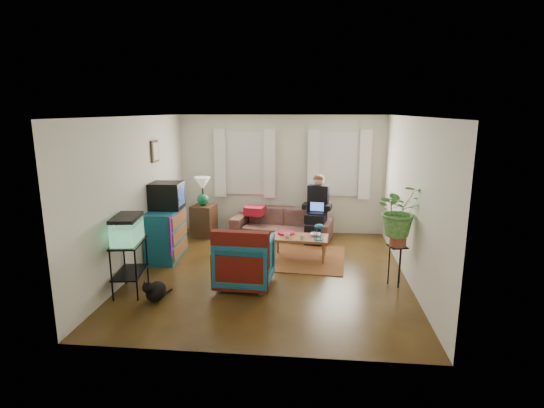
# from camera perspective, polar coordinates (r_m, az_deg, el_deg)

# --- Properties ---
(floor) EXTENTS (4.50, 5.00, 0.01)m
(floor) POSITION_cam_1_polar(r_m,az_deg,el_deg) (7.30, -0.31, -9.14)
(floor) COLOR #4F2B14
(floor) RESTS_ON ground
(ceiling) EXTENTS (4.50, 5.00, 0.01)m
(ceiling) POSITION_cam_1_polar(r_m,az_deg,el_deg) (6.79, -0.34, 11.71)
(ceiling) COLOR white
(ceiling) RESTS_ON wall_back
(wall_back) EXTENTS (4.50, 0.01, 2.60)m
(wall_back) POSITION_cam_1_polar(r_m,az_deg,el_deg) (9.38, 1.27, 3.96)
(wall_back) COLOR silver
(wall_back) RESTS_ON floor
(wall_front) EXTENTS (4.50, 0.01, 2.60)m
(wall_front) POSITION_cam_1_polar(r_m,az_deg,el_deg) (4.53, -3.63, -5.46)
(wall_front) COLOR silver
(wall_front) RESTS_ON floor
(wall_left) EXTENTS (0.01, 5.00, 2.60)m
(wall_left) POSITION_cam_1_polar(r_m,az_deg,el_deg) (7.50, -17.69, 1.20)
(wall_left) COLOR silver
(wall_left) RESTS_ON floor
(wall_right) EXTENTS (0.01, 5.00, 2.60)m
(wall_right) POSITION_cam_1_polar(r_m,az_deg,el_deg) (7.06, 18.14, 0.49)
(wall_right) COLOR silver
(wall_right) RESTS_ON floor
(window_left) EXTENTS (1.08, 0.04, 1.38)m
(window_left) POSITION_cam_1_polar(r_m,az_deg,el_deg) (9.42, -3.61, 5.51)
(window_left) COLOR white
(window_left) RESTS_ON wall_back
(window_right) EXTENTS (1.08, 0.04, 1.38)m
(window_right) POSITION_cam_1_polar(r_m,az_deg,el_deg) (9.32, 8.98, 5.31)
(window_right) COLOR white
(window_right) RESTS_ON wall_back
(curtains_left) EXTENTS (1.36, 0.06, 1.50)m
(curtains_left) POSITION_cam_1_polar(r_m,az_deg,el_deg) (9.34, -3.69, 5.45)
(curtains_left) COLOR white
(curtains_left) RESTS_ON wall_back
(curtains_right) EXTENTS (1.36, 0.06, 1.50)m
(curtains_right) POSITION_cam_1_polar(r_m,az_deg,el_deg) (9.24, 9.01, 5.24)
(curtains_right) COLOR white
(curtains_right) RESTS_ON wall_back
(picture_frame) EXTENTS (0.04, 0.32, 0.40)m
(picture_frame) POSITION_cam_1_polar(r_m,az_deg,el_deg) (8.18, -15.43, 6.84)
(picture_frame) COLOR #3D2616
(picture_frame) RESTS_ON wall_left
(area_rug) EXTENTS (2.12, 1.76, 0.01)m
(area_rug) POSITION_cam_1_polar(r_m,az_deg,el_deg) (7.99, 2.44, -7.14)
(area_rug) COLOR brown
(area_rug) RESTS_ON floor
(sofa) EXTENTS (2.23, 1.20, 0.83)m
(sofa) POSITION_cam_1_polar(r_m,az_deg,el_deg) (9.12, 1.32, -1.97)
(sofa) COLOR brown
(sofa) RESTS_ON floor
(seated_person) EXTENTS (0.64, 0.74, 1.26)m
(seated_person) POSITION_cam_1_polar(r_m,az_deg,el_deg) (8.91, 6.08, -0.95)
(seated_person) COLOR black
(seated_person) RESTS_ON sofa
(side_table) EXTENTS (0.54, 0.54, 0.68)m
(side_table) POSITION_cam_1_polar(r_m,az_deg,el_deg) (9.35, -9.15, -2.22)
(side_table) COLOR #422A18
(side_table) RESTS_ON floor
(table_lamp) EXTENTS (0.40, 0.40, 0.62)m
(table_lamp) POSITION_cam_1_polar(r_m,az_deg,el_deg) (9.21, -9.29, 1.60)
(table_lamp) COLOR white
(table_lamp) RESTS_ON side_table
(dresser) EXTENTS (0.55, 1.04, 0.92)m
(dresser) POSITION_cam_1_polar(r_m,az_deg,el_deg) (8.10, -14.07, -3.90)
(dresser) COLOR #136A73
(dresser) RESTS_ON floor
(crt_tv) EXTENTS (0.58, 0.53, 0.49)m
(crt_tv) POSITION_cam_1_polar(r_m,az_deg,el_deg) (8.03, -13.98, 1.11)
(crt_tv) COLOR black
(crt_tv) RESTS_ON dresser
(aquarium_stand) EXTENTS (0.49, 0.75, 0.79)m
(aquarium_stand) POSITION_cam_1_polar(r_m,az_deg,el_deg) (6.76, -18.55, -8.08)
(aquarium_stand) COLOR black
(aquarium_stand) RESTS_ON floor
(aquarium) EXTENTS (0.44, 0.68, 0.41)m
(aquarium) POSITION_cam_1_polar(r_m,az_deg,el_deg) (6.58, -18.91, -3.18)
(aquarium) COLOR #7FD899
(aquarium) RESTS_ON aquarium_stand
(black_cat) EXTENTS (0.39, 0.48, 0.35)m
(black_cat) POSITION_cam_1_polar(r_m,az_deg,el_deg) (6.43, -15.34, -11.00)
(black_cat) COLOR black
(black_cat) RESTS_ON floor
(armchair) EXTENTS (0.87, 0.82, 0.86)m
(armchair) POSITION_cam_1_polar(r_m,az_deg,el_deg) (6.68, -3.66, -7.36)
(armchair) COLOR #116467
(armchair) RESTS_ON floor
(serape_throw) EXTENTS (0.87, 0.24, 0.71)m
(serape_throw) POSITION_cam_1_polar(r_m,az_deg,el_deg) (6.31, -4.31, -6.84)
(serape_throw) COLOR #9E0A0A
(serape_throw) RESTS_ON armchair
(coffee_table) EXTENTS (1.05, 0.62, 0.42)m
(coffee_table) POSITION_cam_1_polar(r_m,az_deg,el_deg) (7.89, 3.76, -5.86)
(coffee_table) COLOR brown
(coffee_table) RESTS_ON floor
(cup_a) EXTENTS (0.12, 0.12, 0.09)m
(cup_a) POSITION_cam_1_polar(r_m,az_deg,el_deg) (7.75, 2.01, -4.20)
(cup_a) COLOR white
(cup_a) RESTS_ON coffee_table
(cup_b) EXTENTS (0.10, 0.10, 0.09)m
(cup_b) POSITION_cam_1_polar(r_m,az_deg,el_deg) (7.65, 4.00, -4.46)
(cup_b) COLOR beige
(cup_b) RESTS_ON coffee_table
(bowl) EXTENTS (0.21, 0.21, 0.05)m
(bowl) POSITION_cam_1_polar(r_m,az_deg,el_deg) (7.89, 5.86, -4.12)
(bowl) COLOR white
(bowl) RESTS_ON coffee_table
(snack_tray) EXTENTS (0.34, 0.34, 0.04)m
(snack_tray) POSITION_cam_1_polar(r_m,az_deg,el_deg) (7.98, 1.89, -3.90)
(snack_tray) COLOR #B21414
(snack_tray) RESTS_ON coffee_table
(birdcage) EXTENTS (0.18, 0.18, 0.30)m
(birdcage) POSITION_cam_1_polar(r_m,az_deg,el_deg) (7.63, 6.33, -3.74)
(birdcage) COLOR #115B6B
(birdcage) RESTS_ON coffee_table
(plant_stand) EXTENTS (0.33, 0.33, 0.64)m
(plant_stand) POSITION_cam_1_polar(r_m,az_deg,el_deg) (6.96, 16.35, -7.95)
(plant_stand) COLOR black
(plant_stand) RESTS_ON floor
(potted_plant) EXTENTS (0.88, 0.80, 0.82)m
(potted_plant) POSITION_cam_1_polar(r_m,az_deg,el_deg) (6.74, 16.75, -1.81)
(potted_plant) COLOR #599947
(potted_plant) RESTS_ON plant_stand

